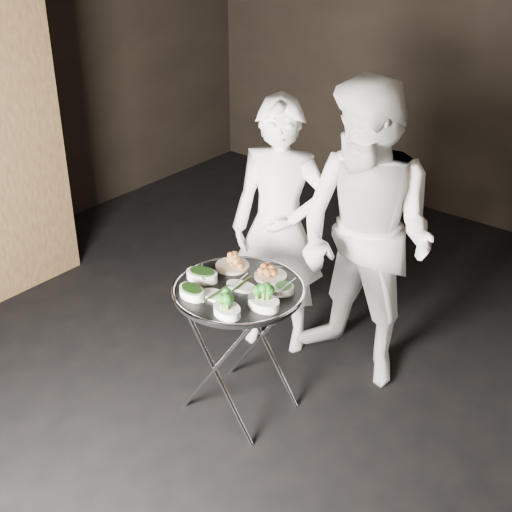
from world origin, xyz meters
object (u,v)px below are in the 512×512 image
Objects in this scene: serving_tray at (239,290)px; waiter_right at (366,238)px; waiter_left at (279,229)px; tray_stand at (239,344)px.

serving_tray is 0.83m from waiter_right.
serving_tray is at bearing -92.55° from waiter_left.
waiter_right is (0.33, 0.75, 0.48)m from tray_stand.
tray_stand is at bearing -107.48° from waiter_right.
waiter_left is (-0.25, 0.68, 0.03)m from serving_tray.
serving_tray is 0.43× the size of waiter_left.
tray_stand is 0.48× the size of waiter_left.
waiter_right is at bearing 66.19° from tray_stand.
serving_tray is at bearing -107.48° from waiter_right.
serving_tray reaches higher than tray_stand.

